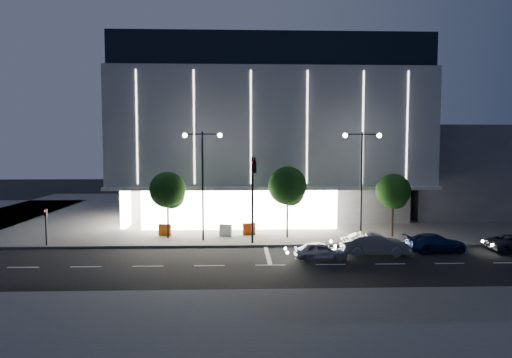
{
  "coord_description": "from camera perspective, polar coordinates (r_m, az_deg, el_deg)",
  "views": [
    {
      "loc": [
        -0.01,
        -30.96,
        7.76
      ],
      "look_at": [
        1.41,
        8.27,
        5.0
      ],
      "focal_mm": 32.0,
      "sensor_mm": 36.0,
      "label": 1
    }
  ],
  "objects": [
    {
      "name": "ground",
      "position": [
        31.92,
        -2.02,
        -10.05
      ],
      "size": [
        160.0,
        160.0,
        0.0
      ],
      "primitive_type": "plane",
      "color": "black",
      "rests_on": "ground"
    },
    {
      "name": "sidewalk_museum",
      "position": [
        55.72,
        3.11,
        -3.91
      ],
      "size": [
        70.0,
        40.0,
        0.15
      ],
      "primitive_type": "cube",
      "color": "#474747",
      "rests_on": "ground"
    },
    {
      "name": "sidewalk_near",
      "position": [
        21.06,
        12.42,
        -17.48
      ],
      "size": [
        70.0,
        10.0,
        0.15
      ],
      "primitive_type": "cube",
      "color": "#474747",
      "rests_on": "ground"
    },
    {
      "name": "museum",
      "position": [
        53.37,
        1.14,
        5.65
      ],
      "size": [
        30.0,
        25.8,
        18.0
      ],
      "color": "#4C4C51",
      "rests_on": "ground"
    },
    {
      "name": "annex_building",
      "position": [
        60.87,
        23.23,
        1.1
      ],
      "size": [
        16.0,
        20.0,
        10.0
      ],
      "primitive_type": "cube",
      "color": "#4C4C51",
      "rests_on": "ground"
    },
    {
      "name": "traffic_mast",
      "position": [
        34.42,
        -0.38,
        -0.53
      ],
      "size": [
        0.33,
        5.89,
        7.07
      ],
      "color": "black",
      "rests_on": "ground"
    },
    {
      "name": "street_lamp_west",
      "position": [
        37.12,
        -6.69,
        1.21
      ],
      "size": [
        3.16,
        0.36,
        9.0
      ],
      "color": "black",
      "rests_on": "ground"
    },
    {
      "name": "street_lamp_east",
      "position": [
        38.33,
        13.07,
        1.22
      ],
      "size": [
        3.16,
        0.36,
        9.0
      ],
      "color": "black",
      "rests_on": "ground"
    },
    {
      "name": "ped_signal_far",
      "position": [
        38.94,
        -24.78,
        -5.03
      ],
      "size": [
        0.22,
        0.24,
        3.0
      ],
      "color": "black",
      "rests_on": "ground"
    },
    {
      "name": "tree_left",
      "position": [
        38.62,
        -10.95,
        -1.59
      ],
      "size": [
        3.02,
        3.02,
        5.72
      ],
      "color": "black",
      "rests_on": "ground"
    },
    {
      "name": "tree_mid",
      "position": [
        38.35,
        3.98,
        -1.12
      ],
      "size": [
        3.25,
        3.25,
        6.15
      ],
      "color": "black",
      "rests_on": "ground"
    },
    {
      "name": "tree_right",
      "position": [
        40.34,
        16.8,
        -1.66
      ],
      "size": [
        2.91,
        2.91,
        5.51
      ],
      "color": "black",
      "rests_on": "ground"
    },
    {
      "name": "car_lead",
      "position": [
        32.08,
        8.05,
        -8.89
      ],
      "size": [
        3.67,
        1.63,
        1.23
      ],
      "primitive_type": "imported",
      "rotation": [
        0.0,
        0.0,
        1.62
      ],
      "color": "#A6A7AD",
      "rests_on": "ground"
    },
    {
      "name": "car_second",
      "position": [
        34.18,
        14.59,
        -7.88
      ],
      "size": [
        4.8,
        1.76,
        1.57
      ],
      "primitive_type": "imported",
      "rotation": [
        0.0,
        0.0,
        1.55
      ],
      "color": "#A7A9AE",
      "rests_on": "ground"
    },
    {
      "name": "car_third",
      "position": [
        36.6,
        21.52,
        -7.45
      ],
      "size": [
        4.7,
        2.24,
        1.32
      ],
      "primitive_type": "imported",
      "rotation": [
        0.0,
        0.0,
        1.66
      ],
      "color": "navy",
      "rests_on": "ground"
    },
    {
      "name": "barrier_a",
      "position": [
        40.17,
        -11.31,
        -6.25
      ],
      "size": [
        1.13,
        0.53,
        1.0
      ],
      "primitive_type": "cube",
      "rotation": [
        0.0,
        0.0,
        -0.26
      ],
      "color": "#E05A0C",
      "rests_on": "sidewalk_museum"
    },
    {
      "name": "barrier_b",
      "position": [
        39.33,
        -3.82,
        -6.4
      ],
      "size": [
        1.11,
        0.64,
        1.0
      ],
      "primitive_type": "cube",
      "rotation": [
        0.0,
        0.0,
        -0.38
      ],
      "color": "white",
      "rests_on": "sidewalk_museum"
    },
    {
      "name": "barrier_c",
      "position": [
        39.73,
        -0.87,
        -6.29
      ],
      "size": [
        1.12,
        0.4,
        1.0
      ],
      "primitive_type": "cube",
      "rotation": [
        0.0,
        0.0,
        0.14
      ],
      "color": "#EF450D",
      "rests_on": "sidewalk_museum"
    },
    {
      "name": "barrier_d",
      "position": [
        40.16,
        -0.87,
        -6.18
      ],
      "size": [
        1.11,
        0.65,
        1.0
      ],
      "primitive_type": "cube",
      "rotation": [
        0.0,
        0.0,
        0.39
      ],
      "color": "white",
      "rests_on": "sidewalk_museum"
    }
  ]
}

